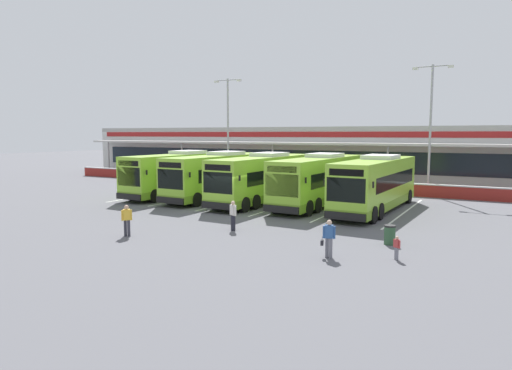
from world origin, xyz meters
TOP-DOWN VIEW (x-y plane):
  - ground_plane at (0.00, 0.00)m, footprint 200.00×200.00m
  - terminal_building at (-0.00, 26.91)m, footprint 70.00×13.00m
  - red_barrier_wall at (0.00, 14.50)m, footprint 60.00×0.40m
  - coach_bus_leftmost at (-8.16, 5.81)m, footprint 3.19×12.22m
  - coach_bus_left_centre at (-4.19, 5.77)m, footprint 3.19×12.22m
  - coach_bus_centre at (0.05, 5.41)m, footprint 3.19×12.22m
  - coach_bus_right_centre at (4.34, 6.10)m, footprint 3.19×12.22m
  - coach_bus_rightmost at (8.59, 5.68)m, footprint 3.19×12.22m
  - bay_stripe_far_west at (-10.50, 6.00)m, footprint 0.14×13.00m
  - bay_stripe_west at (-6.30, 6.00)m, footprint 0.14×13.00m
  - bay_stripe_mid_west at (-2.10, 6.00)m, footprint 0.14×13.00m
  - bay_stripe_centre at (2.10, 6.00)m, footprint 0.14×13.00m
  - bay_stripe_mid_east at (6.30, 6.00)m, footprint 0.14×13.00m
  - bay_stripe_east at (10.50, 6.00)m, footprint 0.14×13.00m
  - pedestrian_with_handbag at (9.91, -7.28)m, footprint 0.65×0.37m
  - pedestrian_in_dark_coat at (-0.55, -8.40)m, footprint 0.43×0.46m
  - pedestrian_child at (12.53, -6.26)m, footprint 0.32×0.25m
  - pedestrian_near_bin at (3.45, -4.53)m, footprint 0.52×0.40m
  - lamp_post_west at (-9.96, 16.21)m, footprint 3.24×0.28m
  - lamp_post_centre at (10.43, 16.10)m, footprint 3.24×0.28m
  - litter_bin at (11.66, -3.69)m, footprint 0.54×0.54m

SIDE VIEW (x-z plane):
  - ground_plane at x=0.00m, z-range 0.00..0.00m
  - bay_stripe_far_west at x=-10.50m, z-range 0.00..0.01m
  - bay_stripe_west at x=-6.30m, z-range 0.00..0.01m
  - bay_stripe_mid_west at x=-2.10m, z-range 0.00..0.01m
  - bay_stripe_centre at x=2.10m, z-range 0.00..0.01m
  - bay_stripe_mid_east at x=6.30m, z-range 0.00..0.01m
  - bay_stripe_east at x=10.50m, z-range 0.00..0.01m
  - litter_bin at x=11.66m, z-range 0.00..0.93m
  - pedestrian_child at x=12.53m, z-range 0.04..1.04m
  - red_barrier_wall at x=0.00m, z-range 0.01..1.10m
  - pedestrian_with_handbag at x=9.91m, z-range 0.05..1.67m
  - pedestrian_in_dark_coat at x=-0.55m, z-range 0.06..1.68m
  - pedestrian_near_bin at x=3.45m, z-range 0.06..1.68m
  - coach_bus_leftmost at x=-8.16m, z-range -0.10..3.68m
  - coach_bus_left_centre at x=-4.19m, z-range -0.10..3.68m
  - coach_bus_centre at x=0.05m, z-range -0.10..3.68m
  - coach_bus_right_centre at x=4.34m, z-range -0.10..3.68m
  - coach_bus_rightmost at x=8.59m, z-range -0.10..3.68m
  - terminal_building at x=0.00m, z-range 0.01..6.01m
  - lamp_post_west at x=-9.96m, z-range 0.79..11.79m
  - lamp_post_centre at x=10.43m, z-range 0.79..11.79m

